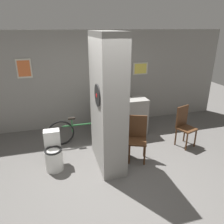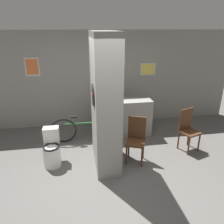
% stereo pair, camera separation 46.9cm
% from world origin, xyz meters
% --- Properties ---
extents(ground_plane, '(14.00, 14.00, 0.00)m').
position_xyz_m(ground_plane, '(0.00, 0.00, 0.00)').
color(ground_plane, '#5B5956').
extents(wall_back, '(8.00, 0.09, 2.60)m').
position_xyz_m(wall_back, '(0.00, 2.63, 1.30)').
color(wall_back, gray).
rests_on(wall_back, ground_plane).
extents(pillar_center, '(0.49, 1.20, 2.60)m').
position_xyz_m(pillar_center, '(0.02, 0.60, 1.30)').
color(pillar_center, gray).
rests_on(pillar_center, ground_plane).
extents(counter_shelf, '(1.44, 0.44, 0.95)m').
position_xyz_m(counter_shelf, '(0.62, 1.73, 0.47)').
color(counter_shelf, gray).
rests_on(counter_shelf, ground_plane).
extents(toilet, '(0.35, 0.51, 0.75)m').
position_xyz_m(toilet, '(-1.07, 0.68, 0.33)').
color(toilet, silver).
rests_on(toilet, ground_plane).
extents(chair_near_pillar, '(0.48, 0.48, 0.96)m').
position_xyz_m(chair_near_pillar, '(0.65, 0.56, 0.52)').
color(chair_near_pillar, '#4C2D19').
rests_on(chair_near_pillar, ground_plane).
extents(chair_by_doorway, '(0.47, 0.47, 0.96)m').
position_xyz_m(chair_by_doorway, '(1.93, 0.81, 0.52)').
color(chair_by_doorway, '#4C2D19').
rests_on(chair_by_doorway, ground_plane).
extents(bicycle, '(1.71, 0.42, 0.68)m').
position_xyz_m(bicycle, '(-0.33, 1.57, 0.33)').
color(bicycle, black).
rests_on(bicycle, ground_plane).
extents(bottle_tall, '(0.08, 0.08, 0.29)m').
position_xyz_m(bottle_tall, '(0.32, 1.79, 1.05)').
color(bottle_tall, olive).
rests_on(bottle_tall, counter_shelf).
extents(bottle_short, '(0.08, 0.08, 0.22)m').
position_xyz_m(bottle_short, '(0.20, 1.77, 1.03)').
color(bottle_short, '#267233').
rests_on(bottle_short, counter_shelf).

